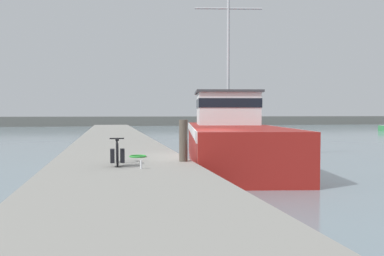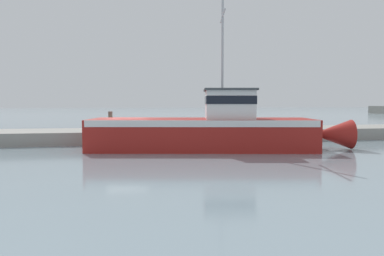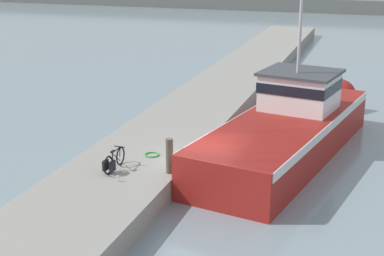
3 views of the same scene
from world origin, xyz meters
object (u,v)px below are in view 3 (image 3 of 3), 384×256
at_px(bicycle_touring, 113,162).
at_px(water_bottle_on_curb, 118,179).
at_px(fishing_boat_main, 290,126).
at_px(mooring_post, 170,156).

bearing_deg(bicycle_touring, water_bottle_on_curb, -55.07).
height_order(fishing_boat_main, mooring_post, fishing_boat_main).
bearing_deg(fishing_boat_main, water_bottle_on_curb, -113.38).
xyz_separation_m(bicycle_touring, mooring_post, (2.08, 0.47, 0.31)).
relative_size(bicycle_touring, water_bottle_on_curb, 7.24).
distance_m(fishing_boat_main, water_bottle_on_curb, 8.78).
bearing_deg(fishing_boat_main, mooring_post, -109.79).
xyz_separation_m(fishing_boat_main, water_bottle_on_curb, (-4.95, -7.25, -0.30)).
bearing_deg(water_bottle_on_curb, bicycle_touring, 124.37).
distance_m(mooring_post, water_bottle_on_curb, 2.07).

